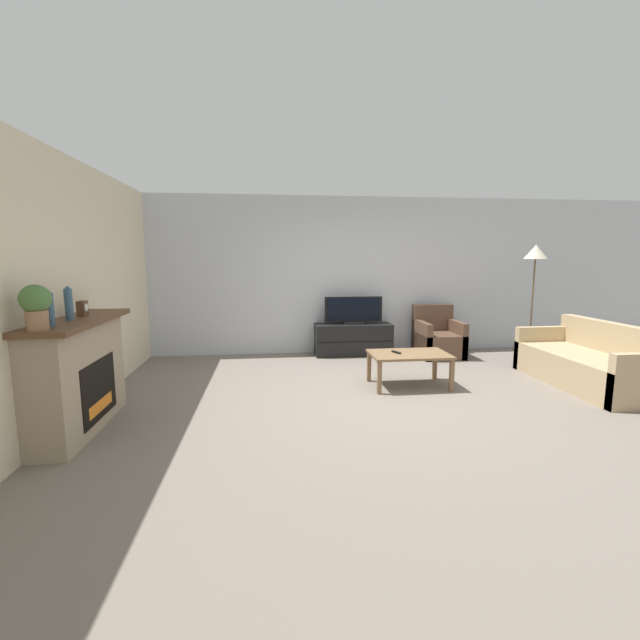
{
  "coord_description": "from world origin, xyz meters",
  "views": [
    {
      "loc": [
        -1.37,
        -4.82,
        1.66
      ],
      "look_at": [
        -0.72,
        0.7,
        0.85
      ],
      "focal_mm": 24.0,
      "sensor_mm": 36.0,
      "label": 1
    }
  ],
  "objects": [
    {
      "name": "armchair",
      "position": [
        1.46,
        2.05,
        0.28
      ],
      "size": [
        0.7,
        0.76,
        0.85
      ],
      "color": "brown",
      "rests_on": "ground"
    },
    {
      "name": "wall_back",
      "position": [
        0.0,
        2.57,
        1.35
      ],
      "size": [
        12.0,
        0.06,
        2.7
      ],
      "color": "silver",
      "rests_on": "ground"
    },
    {
      "name": "floor_lamp",
      "position": [
        2.74,
        1.45,
        1.63
      ],
      "size": [
        0.35,
        0.35,
        1.86
      ],
      "color": "black",
      "rests_on": "ground"
    },
    {
      "name": "tv",
      "position": [
        0.04,
        2.28,
        0.75
      ],
      "size": [
        0.99,
        0.18,
        0.47
      ],
      "color": "black",
      "rests_on": "tv_stand"
    },
    {
      "name": "wall_left",
      "position": [
        -3.42,
        0.0,
        1.35
      ],
      "size": [
        0.06,
        12.0,
        2.7
      ],
      "color": "beige",
      "rests_on": "ground"
    },
    {
      "name": "coffee_table",
      "position": [
        0.41,
        0.41,
        0.39
      ],
      "size": [
        1.01,
        0.64,
        0.44
      ],
      "color": "brown",
      "rests_on": "ground"
    },
    {
      "name": "couch",
      "position": [
        2.77,
        0.16,
        0.28
      ],
      "size": [
        0.89,
        1.91,
        0.82
      ],
      "color": "tan",
      "rests_on": "ground"
    },
    {
      "name": "potted_plant",
      "position": [
        -3.19,
        -1.27,
        1.3
      ],
      "size": [
        0.23,
        0.23,
        0.36
      ],
      "color": "#936B4C",
      "rests_on": "fireplace"
    },
    {
      "name": "tv_stand",
      "position": [
        0.04,
        2.29,
        0.27
      ],
      "size": [
        1.31,
        0.43,
        0.54
      ],
      "color": "black",
      "rests_on": "ground"
    },
    {
      "name": "remote",
      "position": [
        0.24,
        0.44,
        0.45
      ],
      "size": [
        0.09,
        0.15,
        0.02
      ],
      "rotation": [
        0.0,
        0.0,
        0.39
      ],
      "color": "black",
      "rests_on": "coffee_table"
    },
    {
      "name": "mantel_vase_left",
      "position": [
        -3.19,
        -1.07,
        1.24
      ],
      "size": [
        0.07,
        0.07,
        0.3
      ],
      "color": "#385670",
      "rests_on": "fireplace"
    },
    {
      "name": "mantel_clock",
      "position": [
        -3.19,
        -0.44,
        1.17
      ],
      "size": [
        0.08,
        0.11,
        0.15
      ],
      "color": "brown",
      "rests_on": "fireplace"
    },
    {
      "name": "fireplace",
      "position": [
        -3.21,
        -0.6,
        0.56
      ],
      "size": [
        0.48,
        1.57,
        1.1
      ],
      "color": "tan",
      "rests_on": "ground"
    },
    {
      "name": "ground_plane",
      "position": [
        0.0,
        0.0,
        0.0
      ],
      "size": [
        24.0,
        24.0,
        0.0
      ],
      "primitive_type": "plane",
      "color": "slate"
    },
    {
      "name": "mantel_vase_centre_left",
      "position": [
        -3.19,
        -0.72,
        1.25
      ],
      "size": [
        0.07,
        0.07,
        0.31
      ],
      "color": "#385670",
      "rests_on": "fireplace"
    }
  ]
}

